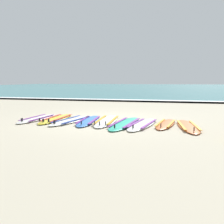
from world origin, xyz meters
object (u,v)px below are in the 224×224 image
at_px(surfboard_0, 38,118).
at_px(surfboard_5, 125,123).
at_px(surfboard_4, 107,121).
at_px(surfboard_7, 166,124).
at_px(surfboard_8, 188,126).
at_px(surfboard_2, 72,120).
at_px(surfboard_6, 143,124).
at_px(surfboard_1, 56,119).
at_px(surfboard_3, 89,121).

relative_size(surfboard_0, surfboard_5, 0.86).
xyz_separation_m(surfboard_4, surfboard_7, (1.96, -0.15, -0.00)).
bearing_deg(surfboard_8, surfboard_4, 172.08).
height_order(surfboard_2, surfboard_6, same).
height_order(surfboard_1, surfboard_7, same).
bearing_deg(surfboard_8, surfboard_2, 177.12).
height_order(surfboard_2, surfboard_7, same).
relative_size(surfboard_1, surfboard_8, 1.05).
xyz_separation_m(surfboard_5, surfboard_6, (0.56, -0.03, 0.00)).
height_order(surfboard_0, surfboard_5, same).
relative_size(surfboard_0, surfboard_2, 0.92).
xyz_separation_m(surfboard_6, surfboard_7, (0.70, 0.21, 0.00)).
bearing_deg(surfboard_3, surfboard_7, -0.77).
relative_size(surfboard_0, surfboard_8, 0.99).
bearing_deg(surfboard_5, surfboard_6, -2.81).
xyz_separation_m(surfboard_7, surfboard_8, (0.65, -0.21, -0.00)).
height_order(surfboard_0, surfboard_7, same).
bearing_deg(surfboard_2, surfboard_3, 4.89).
xyz_separation_m(surfboard_0, surfboard_7, (4.49, -0.07, 0.00)).
height_order(surfboard_3, surfboard_7, same).
bearing_deg(surfboard_2, surfboard_5, -4.88).
bearing_deg(surfboard_8, surfboard_7, 162.28).
xyz_separation_m(surfboard_3, surfboard_5, (1.29, -0.21, -0.00)).
height_order(surfboard_2, surfboard_4, same).
distance_m(surfboard_1, surfboard_5, 2.58).
relative_size(surfboard_6, surfboard_8, 1.07).
bearing_deg(surfboard_2, surfboard_0, 176.16).
height_order(surfboard_1, surfboard_5, same).
distance_m(surfboard_0, surfboard_1, 0.68).
bearing_deg(surfboard_0, surfboard_8, -3.13).
bearing_deg(surfboard_6, surfboard_3, 172.61).
distance_m(surfboard_2, surfboard_7, 3.15).
distance_m(surfboard_6, surfboard_7, 0.73).
height_order(surfboard_2, surfboard_5, same).
distance_m(surfboard_4, surfboard_7, 1.96).
bearing_deg(surfboard_3, surfboard_5, -9.35).
bearing_deg(surfboard_7, surfboard_3, 179.23).
height_order(surfboard_0, surfboard_1, same).
distance_m(surfboard_3, surfboard_6, 1.86).
bearing_deg(surfboard_4, surfboard_2, -171.82).
bearing_deg(surfboard_3, surfboard_8, -4.33).
height_order(surfboard_3, surfboard_8, same).
height_order(surfboard_5, surfboard_7, same).
relative_size(surfboard_2, surfboard_6, 1.00).
distance_m(surfboard_0, surfboard_5, 3.23).
height_order(surfboard_0, surfboard_3, same).
bearing_deg(surfboard_2, surfboard_4, 8.18).
relative_size(surfboard_0, surfboard_7, 1.11).
bearing_deg(surfboard_1, surfboard_7, -2.82).
bearing_deg(surfboard_4, surfboard_5, -25.63).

